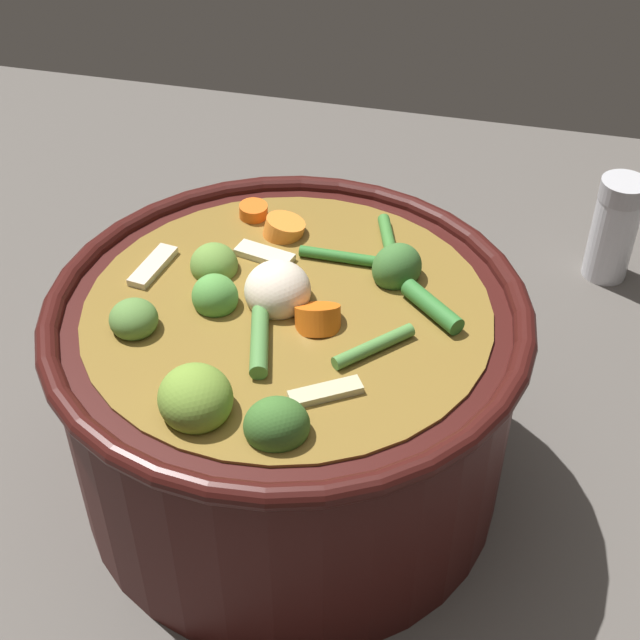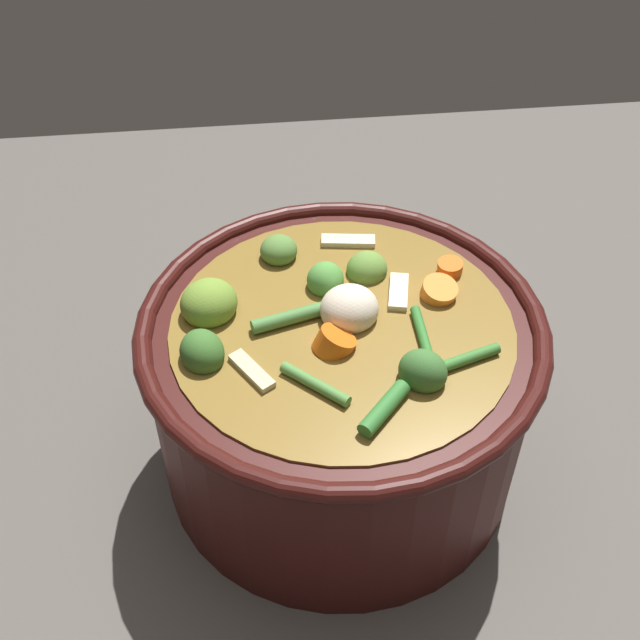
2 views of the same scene
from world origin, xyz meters
TOP-DOWN VIEW (x-y plane):
  - ground_plane at (0.00, 0.00)m, footprint 1.10×1.10m
  - cooking_pot at (-0.00, -0.00)m, footprint 0.29×0.29m

SIDE VIEW (x-z plane):
  - ground_plane at x=0.00m, z-range 0.00..0.00m
  - cooking_pot at x=0.00m, z-range -0.01..0.17m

